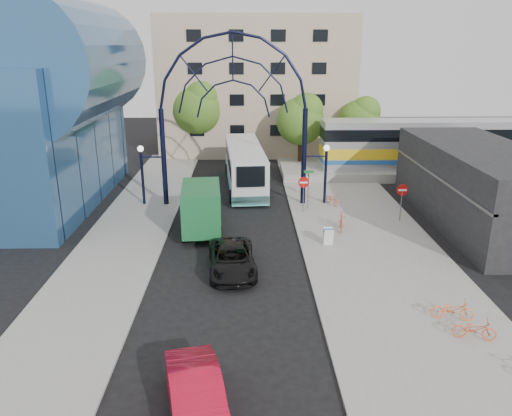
{
  "coord_description": "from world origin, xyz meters",
  "views": [
    {
      "loc": [
        0.85,
        -20.89,
        11.24
      ],
      "look_at": [
        1.4,
        6.0,
        2.37
      ],
      "focal_mm": 35.0,
      "sensor_mm": 36.0,
      "label": 1
    }
  ],
  "objects_px": {
    "city_bus": "(245,166)",
    "black_suv": "(232,259)",
    "do_not_enter_sign": "(402,194)",
    "sandwich_board": "(328,234)",
    "tree_north_c": "(361,119)",
    "red_sedan": "(197,398)",
    "tree_north_a": "(302,118)",
    "bike_near_a": "(332,199)",
    "train_car": "(464,144)",
    "street_name_sign": "(308,181)",
    "tree_north_b": "(199,107)",
    "stop_sign": "(304,186)",
    "gateway_arch": "(233,85)",
    "green_truck": "(202,207)",
    "bike_far_c": "(453,309)",
    "bike_far_a": "(475,329)",
    "bike_near_b": "(341,221)"
  },
  "relations": [
    {
      "from": "city_bus",
      "to": "bike_near_a",
      "type": "xyz_separation_m",
      "value": [
        6.35,
        -5.45,
        -1.23
      ]
    },
    {
      "from": "gateway_arch",
      "to": "tree_north_a",
      "type": "relative_size",
      "value": 1.95
    },
    {
      "from": "gateway_arch",
      "to": "tree_north_c",
      "type": "xyz_separation_m",
      "value": [
        12.12,
        13.93,
        -4.28
      ]
    },
    {
      "from": "tree_north_c",
      "to": "red_sedan",
      "type": "distance_m",
      "value": 38.31
    },
    {
      "from": "tree_north_c",
      "to": "bike_near_a",
      "type": "relative_size",
      "value": 4.14
    },
    {
      "from": "red_sedan",
      "to": "bike_near_b",
      "type": "relative_size",
      "value": 2.58
    },
    {
      "from": "stop_sign",
      "to": "do_not_enter_sign",
      "type": "xyz_separation_m",
      "value": [
        6.2,
        -2.0,
        -0.02
      ]
    },
    {
      "from": "sandwich_board",
      "to": "red_sedan",
      "type": "xyz_separation_m",
      "value": [
        -6.34,
        -13.96,
        0.03
      ]
    },
    {
      "from": "train_car",
      "to": "tree_north_a",
      "type": "relative_size",
      "value": 3.59
    },
    {
      "from": "red_sedan",
      "to": "bike_near_a",
      "type": "distance_m",
      "value": 22.92
    },
    {
      "from": "street_name_sign",
      "to": "red_sedan",
      "type": "xyz_separation_m",
      "value": [
        -5.94,
        -20.59,
        -1.36
      ]
    },
    {
      "from": "do_not_enter_sign",
      "to": "bike_near_b",
      "type": "relative_size",
      "value": 1.36
    },
    {
      "from": "do_not_enter_sign",
      "to": "sandwich_board",
      "type": "bearing_deg",
      "value": -143.32
    },
    {
      "from": "city_bus",
      "to": "black_suv",
      "type": "xyz_separation_m",
      "value": [
        -0.65,
        -16.32,
        -1.05
      ]
    },
    {
      "from": "tree_north_a",
      "to": "bike_far_a",
      "type": "relative_size",
      "value": 4.21
    },
    {
      "from": "train_car",
      "to": "black_suv",
      "type": "distance_m",
      "value": 27.82
    },
    {
      "from": "black_suv",
      "to": "train_car",
      "type": "bearing_deg",
      "value": 39.89
    },
    {
      "from": "tree_north_c",
      "to": "bike_far_c",
      "type": "height_order",
      "value": "tree_north_c"
    },
    {
      "from": "bike_far_c",
      "to": "city_bus",
      "type": "bearing_deg",
      "value": 35.28
    },
    {
      "from": "gateway_arch",
      "to": "street_name_sign",
      "type": "height_order",
      "value": "gateway_arch"
    },
    {
      "from": "city_bus",
      "to": "black_suv",
      "type": "relative_size",
      "value": 2.45
    },
    {
      "from": "street_name_sign",
      "to": "tree_north_a",
      "type": "height_order",
      "value": "tree_north_a"
    },
    {
      "from": "tree_north_a",
      "to": "bike_near_a",
      "type": "bearing_deg",
      "value": -85.53
    },
    {
      "from": "gateway_arch",
      "to": "black_suv",
      "type": "distance_m",
      "value": 13.77
    },
    {
      "from": "bike_far_c",
      "to": "green_truck",
      "type": "bearing_deg",
      "value": 58.69
    },
    {
      "from": "stop_sign",
      "to": "green_truck",
      "type": "xyz_separation_m",
      "value": [
        -6.74,
        -3.23,
        -0.43
      ]
    },
    {
      "from": "city_bus",
      "to": "bike_near_a",
      "type": "distance_m",
      "value": 8.46
    },
    {
      "from": "bike_far_a",
      "to": "green_truck",
      "type": "bearing_deg",
      "value": 56.92
    },
    {
      "from": "street_name_sign",
      "to": "black_suv",
      "type": "bearing_deg",
      "value": -117.24
    },
    {
      "from": "sandwich_board",
      "to": "train_car",
      "type": "xyz_separation_m",
      "value": [
        14.4,
        16.02,
        2.16
      ]
    },
    {
      "from": "train_car",
      "to": "tree_north_a",
      "type": "bearing_deg",
      "value": 164.2
    },
    {
      "from": "sandwich_board",
      "to": "black_suv",
      "type": "distance_m",
      "value": 6.41
    },
    {
      "from": "street_name_sign",
      "to": "tree_north_b",
      "type": "xyz_separation_m",
      "value": [
        -9.08,
        17.33,
        3.14
      ]
    },
    {
      "from": "city_bus",
      "to": "tree_north_a",
      "type": "bearing_deg",
      "value": 48.0
    },
    {
      "from": "tree_north_a",
      "to": "bike_near_b",
      "type": "xyz_separation_m",
      "value": [
        0.68,
        -17.55,
        -3.94
      ]
    },
    {
      "from": "tree_north_b",
      "to": "bike_near_a",
      "type": "bearing_deg",
      "value": -56.18
    },
    {
      "from": "sandwich_board",
      "to": "bike_far_c",
      "type": "xyz_separation_m",
      "value": [
        3.94,
        -8.41,
        -0.16
      ]
    },
    {
      "from": "gateway_arch",
      "to": "bike_far_c",
      "type": "distance_m",
      "value": 20.6
    },
    {
      "from": "tree_north_a",
      "to": "black_suv",
      "type": "relative_size",
      "value": 1.38
    },
    {
      "from": "street_name_sign",
      "to": "black_suv",
      "type": "height_order",
      "value": "street_name_sign"
    },
    {
      "from": "stop_sign",
      "to": "bike_near_a",
      "type": "relative_size",
      "value": 1.59
    },
    {
      "from": "street_name_sign",
      "to": "city_bus",
      "type": "height_order",
      "value": "city_bus"
    },
    {
      "from": "stop_sign",
      "to": "tree_north_c",
      "type": "bearing_deg",
      "value": 65.31
    },
    {
      "from": "gateway_arch",
      "to": "bike_near_b",
      "type": "bearing_deg",
      "value": -39.56
    },
    {
      "from": "stop_sign",
      "to": "train_car",
      "type": "height_order",
      "value": "train_car"
    },
    {
      "from": "bike_far_c",
      "to": "stop_sign",
      "type": "bearing_deg",
      "value": 31.15
    },
    {
      "from": "do_not_enter_sign",
      "to": "city_bus",
      "type": "xyz_separation_m",
      "value": [
        -10.26,
        9.01,
        -0.22
      ]
    },
    {
      "from": "do_not_enter_sign",
      "to": "green_truck",
      "type": "distance_m",
      "value": 13.01
    },
    {
      "from": "red_sedan",
      "to": "bike_far_a",
      "type": "xyz_separation_m",
      "value": [
        10.56,
        4.06,
        -0.22
      ]
    },
    {
      "from": "gateway_arch",
      "to": "green_truck",
      "type": "distance_m",
      "value": 8.95
    }
  ]
}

